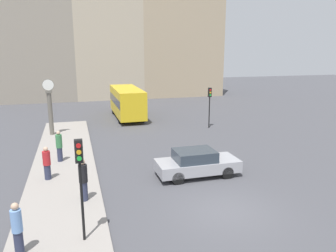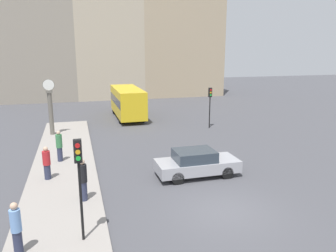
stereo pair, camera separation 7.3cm
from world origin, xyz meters
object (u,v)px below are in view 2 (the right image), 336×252
traffic_light_far (210,99)px  pedestrian_red_top (47,163)px  bus_distant (127,101)px  pedestrian_green_hoodie (59,146)px  sedan_car (196,163)px  street_clock (50,108)px  pedestrian_black_jacket (83,180)px  pedestrian_blue_stripe (16,228)px  traffic_light_near (79,169)px

traffic_light_far → pedestrian_red_top: bearing=-145.4°
bus_distant → pedestrian_green_hoodie: size_ratio=4.19×
sedan_car → street_clock: bearing=126.0°
sedan_car → street_clock: size_ratio=1.02×
pedestrian_black_jacket → pedestrian_red_top: bearing=119.4°
pedestrian_blue_stripe → pedestrian_red_top: 6.25m
street_clock → pedestrian_black_jacket: (1.93, -12.14, -1.11)m
traffic_light_near → pedestrian_blue_stripe: (-1.98, -0.26, -1.64)m
sedan_car → traffic_light_near: size_ratio=1.21×
sedan_car → pedestrian_black_jacket: pedestrian_black_jacket is taller
street_clock → pedestrian_black_jacket: size_ratio=2.27×
bus_distant → traffic_light_near: size_ratio=2.13×
street_clock → traffic_light_near: bearing=-83.2°
street_clock → pedestrian_green_hoodie: 6.72m
pedestrian_black_jacket → pedestrian_red_top: 3.35m
pedestrian_red_top → traffic_light_far: bearing=34.6°
bus_distant → sedan_car: bearing=-86.2°
pedestrian_green_hoodie → pedestrian_blue_stripe: (-0.95, -8.88, -0.01)m
pedestrian_green_hoodie → sedan_car: bearing=-30.0°
sedan_car → street_clock: 13.10m
street_clock → pedestrian_red_top: 9.30m
traffic_light_near → pedestrian_red_top: (-1.53, 5.98, -1.70)m
sedan_car → pedestrian_blue_stripe: 9.24m
pedestrian_green_hoodie → pedestrian_black_jacket: bearing=-78.4°
pedestrian_green_hoodie → pedestrian_blue_stripe: pedestrian_green_hoodie is taller
bus_distant → traffic_light_near: bearing=-103.1°
street_clock → pedestrian_red_top: (0.29, -9.22, -1.20)m
sedan_car → traffic_light_far: size_ratio=1.26×
traffic_light_near → pedestrian_black_jacket: bearing=87.8°
traffic_light_far → pedestrian_green_hoodie: (-11.71, -5.79, -1.39)m
sedan_car → pedestrian_green_hoodie: size_ratio=2.37×
bus_distant → pedestrian_black_jacket: (-4.67, -17.45, -0.55)m
street_clock → pedestrian_blue_stripe: bearing=-90.6°
traffic_light_near → pedestrian_red_top: size_ratio=2.10×
pedestrian_red_top → pedestrian_blue_stripe: bearing=-94.1°
bus_distant → pedestrian_black_jacket: size_ratio=4.07×
traffic_light_near → traffic_light_far: 17.94m
pedestrian_black_jacket → traffic_light_near: bearing=-92.2°
bus_distant → traffic_light_far: bearing=-46.0°
bus_distant → pedestrian_red_top: bearing=-113.5°
pedestrian_red_top → pedestrian_green_hoodie: bearing=79.3°
traffic_light_far → pedestrian_black_jacket: traffic_light_far is taller
traffic_light_near → pedestrian_black_jacket: (0.12, 3.06, -1.60)m
traffic_light_far → pedestrian_black_jacket: bearing=-132.9°
pedestrian_blue_stripe → pedestrian_green_hoodie: bearing=83.9°
traffic_light_far → pedestrian_green_hoodie: 13.14m
traffic_light_near → traffic_light_far: (10.68, 14.41, -0.24)m
bus_distant → pedestrian_blue_stripe: bus_distant is taller
sedan_car → traffic_light_near: 7.73m
bus_distant → pedestrian_black_jacket: bearing=-105.0°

